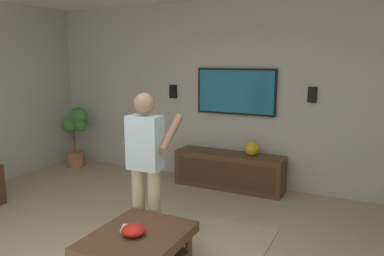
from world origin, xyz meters
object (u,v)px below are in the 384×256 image
at_px(media_console, 229,171).
at_px(remote_white, 124,228).
at_px(tv, 236,92).
at_px(potted_plant_tall, 76,131).
at_px(bowl, 134,230).
at_px(vase_round, 252,149).
at_px(coffee_table, 137,244).
at_px(person_standing, 146,158).
at_px(wall_speaker_right, 173,91).
at_px(wall_speaker_left, 312,95).

distance_m(media_console, remote_white, 2.61).
bearing_deg(tv, potted_plant_tall, -83.05).
distance_m(tv, potted_plant_tall, 3.12).
height_order(bowl, vase_round, vase_round).
height_order(coffee_table, potted_plant_tall, potted_plant_tall).
distance_m(media_console, person_standing, 2.12).
distance_m(coffee_table, tv, 3.10).
bearing_deg(wall_speaker_right, remote_white, -159.93).
height_order(media_console, bowl, media_console).
relative_size(remote_white, wall_speaker_right, 0.68).
height_order(person_standing, potted_plant_tall, person_standing).
bearing_deg(tv, wall_speaker_left, 90.66).
relative_size(vase_round, wall_speaker_left, 1.00).
xyz_separation_m(media_console, wall_speaker_left, (0.25, -1.15, 1.21)).
height_order(potted_plant_tall, vase_round, potted_plant_tall).
bearing_deg(remote_white, coffee_table, -121.97).
bearing_deg(coffee_table, bowl, 157.97).
bearing_deg(vase_round, media_console, 93.67).
xyz_separation_m(media_console, potted_plant_tall, (-0.12, 2.99, 0.39)).
bearing_deg(wall_speaker_left, person_standing, 148.96).
bearing_deg(coffee_table, potted_plant_tall, 50.91).
relative_size(media_console, wall_speaker_left, 7.73).
xyz_separation_m(vase_round, wall_speaker_right, (0.23, 1.48, 0.79)).
relative_size(coffee_table, tv, 0.79).
bearing_deg(media_console, vase_round, 93.67).
xyz_separation_m(bowl, remote_white, (0.05, 0.15, -0.04)).
height_order(media_console, person_standing, person_standing).
bearing_deg(tv, remote_white, -1.61).
height_order(coffee_table, wall_speaker_left, wall_speaker_left).
xyz_separation_m(potted_plant_tall, vase_round, (0.15, -3.34, -0.00)).
distance_m(tv, vase_round, 0.93).
bearing_deg(wall_speaker_left, media_console, 102.49).
relative_size(person_standing, remote_white, 10.93).
distance_m(coffee_table, potted_plant_tall, 3.98).
xyz_separation_m(media_console, person_standing, (-2.00, 0.21, 0.66)).
bearing_deg(bowl, wall_speaker_left, -20.26).
bearing_deg(potted_plant_tall, wall_speaker_right, -78.56).
bearing_deg(potted_plant_tall, coffee_table, -129.09).
height_order(vase_round, wall_speaker_left, wall_speaker_left).
distance_m(coffee_table, bowl, 0.16).
bearing_deg(coffee_table, person_standing, 25.32).
height_order(person_standing, wall_speaker_left, person_standing).
height_order(remote_white, vase_round, vase_round).
relative_size(bowl, wall_speaker_left, 1.01).
bearing_deg(vase_round, potted_plant_tall, 92.52).
relative_size(person_standing, bowl, 7.38).
distance_m(coffee_table, wall_speaker_left, 3.29).
bearing_deg(remote_white, wall_speaker_right, -4.78).
distance_m(vase_round, wall_speaker_right, 1.69).
bearing_deg(wall_speaker_left, vase_round, 106.24).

